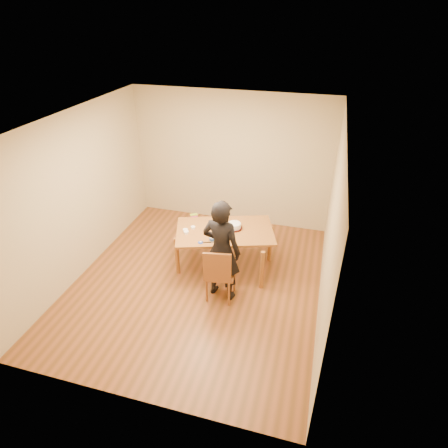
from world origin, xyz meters
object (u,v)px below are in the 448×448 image
(dining_chair, at_px, (221,273))
(cake, at_px, (234,226))
(cake_plate, at_px, (234,228))
(person, at_px, (221,251))
(dining_table, at_px, (225,231))

(dining_chair, height_order, cake, cake)
(cake_plate, distance_m, person, 0.83)
(dining_chair, bearing_deg, cake, 80.74)
(cake_plate, relative_size, person, 0.16)
(dining_chair, distance_m, person, 0.40)
(dining_chair, bearing_deg, dining_table, 91.12)
(dining_chair, height_order, cake_plate, cake_plate)
(dining_table, xyz_separation_m, cake_plate, (0.14, 0.10, 0.03))
(dining_chair, xyz_separation_m, cake_plate, (-0.01, 0.87, 0.31))
(dining_table, relative_size, person, 0.96)
(cake, bearing_deg, cake_plate, 0.00)
(cake, height_order, person, person)
(person, bearing_deg, cake, -79.11)
(dining_table, bearing_deg, cake, 16.81)
(dining_table, distance_m, person, 0.75)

